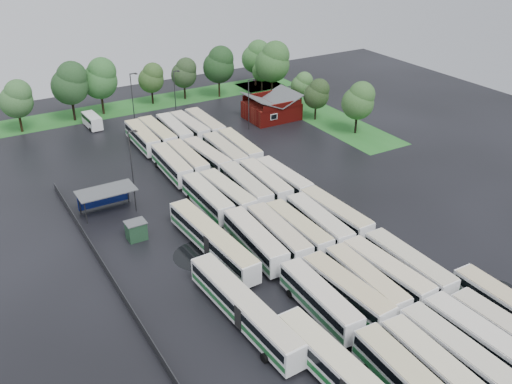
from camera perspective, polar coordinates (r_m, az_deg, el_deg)
ground at (r=74.62m, az=3.40°, el=-5.74°), size 160.00×160.00×0.00m
brick_building at (r=117.98m, az=1.57°, el=8.21°), size 10.07×8.60×5.39m
wash_shed at (r=84.55m, az=-14.82°, el=-0.08°), size 8.20×4.20×3.58m
utility_hut at (r=77.61m, az=-11.89°, el=-3.77°), size 2.70×2.20×2.62m
grass_strip_north at (r=128.69m, az=-12.23°, el=8.39°), size 80.00×10.00×0.01m
grass_strip_east at (r=123.96m, az=5.51°, el=8.15°), size 10.00×50.00×0.01m
west_fence at (r=72.92m, az=-15.03°, el=-7.08°), size 0.10×50.00×1.20m
bus_r0c0 at (r=55.83m, az=15.01°, el=-17.83°), size 3.23×13.05×3.61m
bus_r0c1 at (r=57.72m, az=17.47°, el=-16.51°), size 3.06×12.65×3.50m
bus_r0c2 at (r=59.75m, az=19.41°, el=-15.04°), size 2.88×12.87×3.57m
bus_r0c3 at (r=61.92m, az=21.63°, el=-13.73°), size 3.19×13.09×3.62m
bus_r0c4 at (r=63.88m, az=23.76°, el=-12.88°), size 3.12×12.50×3.45m
bus_r1c0 at (r=63.33m, az=6.39°, el=-10.64°), size 3.02×12.54×3.47m
bus_r1c1 at (r=64.80m, az=9.02°, el=-9.79°), size 3.36×12.88×3.55m
bus_r1c2 at (r=66.68m, az=10.90°, el=-8.80°), size 3.08×12.57×3.48m
bus_r1c3 at (r=68.45m, az=12.93°, el=-7.93°), size 3.21×12.87×3.56m
bus_r1c4 at (r=70.35m, az=14.99°, el=-7.11°), size 2.77×12.93×3.60m
bus_r2c0 at (r=72.60m, az=-0.13°, el=-4.85°), size 3.38×13.11×3.62m
bus_r2c1 at (r=73.80m, az=2.24°, el=-4.32°), size 3.30×12.87×3.55m
bus_r2c2 at (r=75.20m, az=4.21°, el=-3.77°), size 2.68×12.44×3.46m
bus_r2c3 at (r=76.79m, az=6.28°, el=-3.10°), size 3.30×12.87×3.55m
bus_r2c4 at (r=78.95m, az=7.90°, el=-2.27°), size 3.15×12.99×3.59m
bus_r3c0 at (r=82.87m, az=-4.89°, el=-0.63°), size 2.76×12.43×3.45m
bus_r3c1 at (r=83.84m, az=-2.88°, el=-0.19°), size 3.14×12.61×3.48m
bus_r3c2 at (r=85.64m, az=-1.05°, el=0.50°), size 3.29×12.90×3.56m
bus_r3c3 at (r=86.99m, az=0.90°, el=0.93°), size 3.28×12.73×3.51m
bus_r3c4 at (r=88.27m, az=2.74°, el=1.29°), size 2.93×12.37×3.43m
bus_r4c0 at (r=94.07m, az=-8.44°, el=2.75°), size 3.14×12.55×3.47m
bus_r4c1 at (r=95.34m, az=-6.85°, el=3.18°), size 2.91×12.36×3.42m
bus_r4c2 at (r=96.07m, az=-4.93°, el=3.49°), size 3.18×12.49×3.45m
bus_r4c3 at (r=97.43m, az=-3.16°, el=3.94°), size 3.17×12.79×3.53m
bus_r4c4 at (r=99.28m, az=-1.67°, el=4.43°), size 3.28×12.77×3.52m
bus_r5c0 at (r=105.79m, az=-11.29°, el=5.37°), size 3.03×12.51×3.46m
bus_r5c1 at (r=106.80m, az=-9.82°, el=5.73°), size 2.71×12.61×3.51m
bus_r5c2 at (r=108.06m, az=-8.16°, el=6.10°), size 3.13×12.51×3.46m
bus_r5c3 at (r=109.26m, az=-6.66°, el=6.43°), size 2.87×12.35×3.42m
bus_r5c4 at (r=109.99m, az=-5.13°, el=6.69°), size 2.91×12.79×3.55m
artic_bus_west_a at (r=54.86m, az=9.26°, el=-18.11°), size 3.41×19.14×3.54m
artic_bus_west_b at (r=72.97m, az=-4.40°, el=-4.81°), size 3.57×18.92×3.49m
artic_bus_west_c at (r=61.74m, az=-1.21°, el=-11.57°), size 3.58×18.94×3.49m
minibus at (r=117.73m, az=-16.06°, el=6.88°), size 2.50×6.16×2.65m
tree_north_0 at (r=118.43m, az=-22.80°, el=8.61°), size 6.28×6.28×10.41m
tree_north_1 at (r=120.90m, az=-18.06°, el=10.34°), size 7.37×7.37×12.20m
tree_north_2 at (r=123.07m, az=-15.30°, el=10.94°), size 7.23×7.23×11.98m
tree_north_3 at (r=127.67m, az=-10.39°, el=11.19°), size 5.54×5.54×9.17m
tree_north_4 at (r=129.84m, az=-7.15°, el=11.76°), size 5.68×5.68×9.40m
tree_north_5 at (r=130.29m, az=-3.68°, el=12.62°), size 7.02×7.02×11.62m
tree_north_6 at (r=138.66m, az=0.05°, el=13.42°), size 6.63×6.63×10.97m
tree_east_0 at (r=110.52m, az=10.28°, el=9.01°), size 6.17×6.17×10.22m
tree_east_1 at (r=116.91m, az=6.14°, el=9.76°), size 5.17×5.17×8.56m
tree_east_2 at (r=124.63m, az=4.66°, el=10.68°), size 4.63×4.63×7.67m
tree_east_3 at (r=129.55m, az=1.75°, el=12.92°), size 7.72×7.72×12.78m
tree_east_4 at (r=135.40m, az=0.67°, el=12.15°), size 4.66×4.66×7.72m
lamp_post_ne at (r=110.86m, az=-0.68°, el=9.09°), size 1.54×0.30×10.00m
lamp_post_nw at (r=88.02m, az=-12.34°, el=3.41°), size 1.55×0.30×10.06m
lamp_post_back_w at (r=115.93m, az=-12.22°, el=9.43°), size 1.61×0.31×10.43m
lamp_post_back_e at (r=119.48m, az=-8.08°, el=10.05°), size 1.47×0.29×9.52m
puddle_0 at (r=62.36m, az=10.26°, el=-13.96°), size 5.37×5.37×0.01m
puddle_1 at (r=64.72m, az=19.48°, el=-13.55°), size 4.47×4.47×0.01m
puddle_2 at (r=73.63m, az=-5.55°, el=-6.33°), size 7.14×7.14×0.01m
puddle_3 at (r=77.01m, az=7.11°, el=-4.76°), size 5.02×5.02×0.01m
puddle_4 at (r=73.34m, az=23.22°, el=-8.93°), size 3.79×3.79×0.01m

